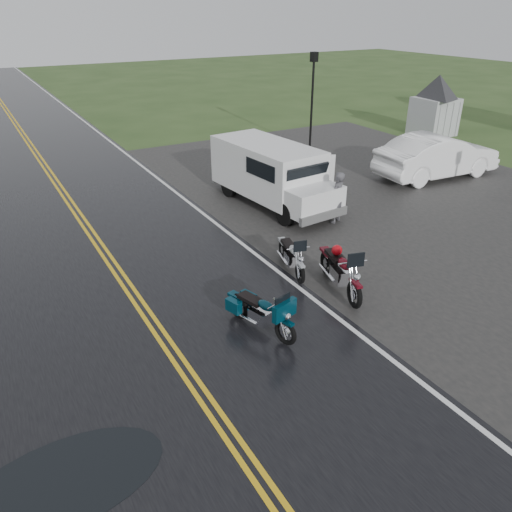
# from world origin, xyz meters

# --- Properties ---
(ground) EXTENTS (120.00, 120.00, 0.00)m
(ground) POSITION_xyz_m (0.00, 0.00, 0.00)
(ground) COLOR #2D471E
(ground) RESTS_ON ground
(road) EXTENTS (8.00, 100.00, 0.04)m
(road) POSITION_xyz_m (0.00, 10.00, 0.02)
(road) COLOR black
(road) RESTS_ON ground
(parking_pad) EXTENTS (14.00, 24.00, 0.03)m
(parking_pad) POSITION_xyz_m (11.00, 5.00, 0.01)
(parking_pad) COLOR black
(parking_pad) RESTS_ON ground
(visitor_center) EXTENTS (16.00, 10.00, 4.80)m
(visitor_center) POSITION_xyz_m (20.00, 12.00, 2.40)
(visitor_center) COLOR #A8AAAD
(visitor_center) RESTS_ON ground
(motorcycle_red) EXTENTS (1.41, 2.46, 1.37)m
(motorcycle_red) POSITION_xyz_m (4.40, 0.09, 0.69)
(motorcycle_red) COLOR #550914
(motorcycle_red) RESTS_ON ground
(motorcycle_teal) EXTENTS (1.21, 2.10, 1.17)m
(motorcycle_teal) POSITION_xyz_m (2.19, -0.31, 0.59)
(motorcycle_teal) COLOR #052C3B
(motorcycle_teal) RESTS_ON ground
(motorcycle_silver) EXTENTS (1.19, 2.06, 1.15)m
(motorcycle_silver) POSITION_xyz_m (3.95, 1.71, 0.57)
(motorcycle_silver) COLOR #A4A8AC
(motorcycle_silver) RESTS_ON ground
(van_white) EXTENTS (2.63, 5.82, 2.22)m
(van_white) POSITION_xyz_m (5.74, 5.16, 1.11)
(van_white) COLOR white
(van_white) RESTS_ON ground
(person_at_van) EXTENTS (0.74, 0.64, 1.72)m
(person_at_van) POSITION_xyz_m (7.35, 4.56, 0.86)
(person_at_van) COLOR #48474B
(person_at_van) RESTS_ON ground
(sedan_white) EXTENTS (5.51, 2.23, 1.78)m
(sedan_white) POSITION_xyz_m (14.05, 6.38, 0.89)
(sedan_white) COLOR white
(sedan_white) RESTS_ON ground
(lamp_post_far_right) EXTENTS (0.40, 0.40, 4.65)m
(lamp_post_far_right) POSITION_xyz_m (12.20, 12.82, 2.32)
(lamp_post_far_right) COLOR black
(lamp_post_far_right) RESTS_ON ground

